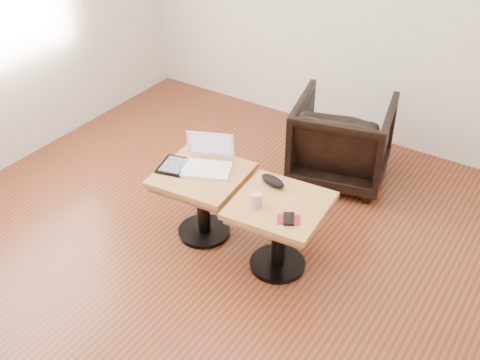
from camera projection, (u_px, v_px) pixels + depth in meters
The scene contains 11 objects.
room_shell at pixel (220, 89), 2.83m from camera, with size 4.52×4.52×2.71m.
side_table_left at pixel (202, 188), 3.87m from camera, with size 0.59×0.59×0.49m.
side_table_right at pixel (279, 219), 3.60m from camera, with size 0.58×0.58×0.49m.
laptop at pixel (208, 161), 3.84m from camera, with size 0.39×0.37×0.21m.
tablet at pixel (174, 166), 3.86m from camera, with size 0.22×0.26×0.02m.
charging_adapter at pixel (193, 148), 4.03m from camera, with size 0.04×0.04×0.02m, color white.
glasses_case at pixel (273, 181), 3.68m from camera, with size 0.18×0.08×0.06m, color black.
striped_cup at pixel (256, 200), 3.48m from camera, with size 0.07×0.07×0.09m, color #C73647.
earbuds_tangle at pixel (295, 199), 3.55m from camera, with size 0.07×0.06×0.01m.
phone_on_sleeve at pixel (289, 219), 3.39m from camera, with size 0.16×0.14×0.02m.
armchair at pixel (342, 140), 4.48m from camera, with size 0.69×0.71×0.64m, color black.
Camera 1 is at (1.50, -2.11, 2.58)m, focal length 45.00 mm.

